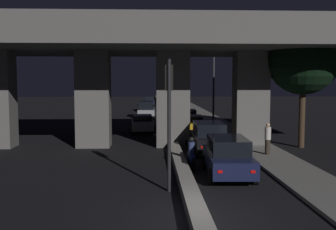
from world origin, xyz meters
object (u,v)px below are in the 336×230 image
Objects in this scene: car_dark_blue_lead at (228,156)px; car_white_fifth at (182,111)px; car_taxi_yellow_third at (191,125)px; car_silver_third_oncoming at (146,106)px; traffic_light_left_of_median at (169,102)px; street_lamp at (209,80)px; motorcycle_white_filtering_mid at (185,136)px; car_dark_blue_fourth_oncoming at (149,101)px; car_dark_red_fourth at (187,118)px; motorcycle_red_filtering_far at (181,127)px; motorcycle_blue_filtering_near at (191,155)px; car_silver_second_oncoming at (146,109)px; pedestrian_on_sidewalk at (268,139)px; car_black_second at (209,137)px; car_silver_lead_oncoming at (142,123)px.

car_white_fifth is at bearing 2.20° from car_dark_blue_lead.
car_taxi_yellow_third is 26.18m from car_silver_third_oncoming.
traffic_light_left_of_median is 41.54m from car_silver_third_oncoming.
street_lamp is 1.58× the size of car_taxi_yellow_third.
traffic_light_left_of_median is 10.92m from motorcycle_white_filtering_mid.
car_dark_blue_fourth_oncoming is at bearing 9.52° from car_white_fifth.
street_lamp is 3.98m from car_dark_red_fourth.
car_dark_blue_lead is at bearing -175.33° from motorcycle_red_filtering_far.
car_dark_blue_lead reaches higher than motorcycle_blue_filtering_near.
traffic_light_left_of_median is 1.04× the size of car_dark_blue_fourth_oncoming.
pedestrian_on_sidewalk reaches higher than car_silver_second_oncoming.
traffic_light_left_of_median is 21.76m from street_lamp.
car_white_fifth is 1.06× the size of car_silver_third_oncoming.
car_silver_second_oncoming reaches higher than car_taxi_yellow_third.
car_black_second is at bearing 2.90° from car_dark_blue_fourth_oncoming.
car_silver_second_oncoming is 10.56m from car_silver_third_oncoming.
car_taxi_yellow_third is at bearing 109.99° from pedestrian_on_sidewalk.
car_black_second is (2.67, 7.98, -2.46)m from traffic_light_left_of_median.
traffic_light_left_of_median reaches higher than pedestrian_on_sidewalk.
car_white_fifth is 4.26m from car_silver_second_oncoming.
traffic_light_left_of_median is 31.00m from car_silver_second_oncoming.
motorcycle_blue_filtering_near is at bearing 177.82° from car_dark_red_fourth.
traffic_light_left_of_median is 2.44× the size of motorcycle_red_filtering_far.
street_lamp reaches higher than car_dark_blue_lead.
car_silver_second_oncoming is 0.88× the size of car_dark_blue_fourth_oncoming.
car_white_fifth is (-1.84, 8.31, -3.39)m from street_lamp.
car_dark_red_fourth is 32.65m from car_dark_blue_fourth_oncoming.
car_dark_blue_lead is at bearing 6.15° from car_silver_third_oncoming.
car_dark_blue_fourth_oncoming is 2.54× the size of motorcycle_white_filtering_mid.
motorcycle_blue_filtering_near is at bearing 8.49° from car_silver_lead_oncoming.
car_black_second reaches higher than car_silver_lead_oncoming.
car_taxi_yellow_third is 2.56× the size of pedestrian_on_sidewalk.
traffic_light_left_of_median is 1.07× the size of car_dark_blue_lead.
car_silver_lead_oncoming is (-3.80, 2.26, -0.09)m from car_taxi_yellow_third.
car_taxi_yellow_third is 4.42m from car_silver_lead_oncoming.
motorcycle_white_filtering_mid is (-1.14, 2.49, -0.26)m from car_black_second.
car_silver_second_oncoming is at bearing 15.87° from car_taxi_yellow_third.
car_white_fifth is 23.27m from pedestrian_on_sidewalk.
car_silver_lead_oncoming is 1.06× the size of car_silver_third_oncoming.
traffic_light_left_of_median is at bearing 132.85° from car_dark_blue_lead.
car_dark_blue_lead reaches higher than car_dark_red_fourth.
traffic_light_left_of_median reaches higher than car_taxi_yellow_third.
street_lamp reaches higher than motorcycle_white_filtering_mid.
car_silver_lead_oncoming is at bearing 134.90° from car_dark_red_fourth.
motorcycle_blue_filtering_near is (2.38, -49.93, -0.23)m from car_dark_blue_fourth_oncoming.
car_dark_blue_fourth_oncoming is (-3.78, 51.65, -0.02)m from car_dark_blue_lead.
street_lamp is 9.16m from car_white_fifth.
car_dark_blue_lead is 5.18m from pedestrian_on_sidewalk.
pedestrian_on_sidewalk reaches higher than car_dark_red_fourth.
car_white_fifth is at bearing 0.77° from car_dark_red_fourth.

